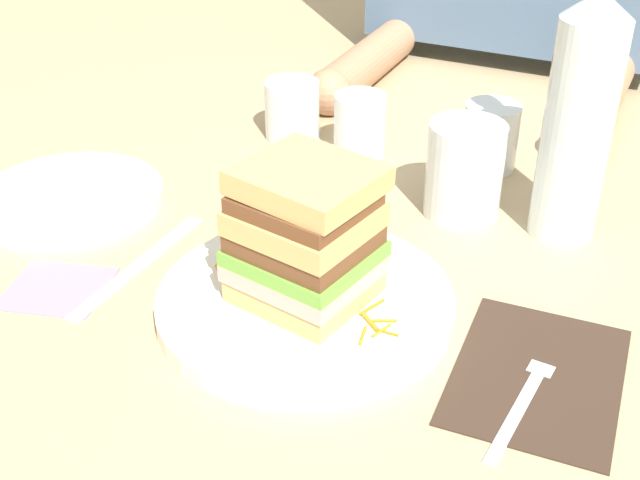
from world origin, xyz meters
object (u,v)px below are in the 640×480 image
main_plate (305,302)px  sandwich (305,236)px  napkin_dark (538,374)px  juice_glass (464,175)px  knife (136,267)px  empty_tumbler_1 (490,137)px  fork (529,388)px  napkin_pink (57,288)px  side_plate (70,198)px  water_bottle (580,116)px  empty_tumbler_0 (360,125)px  empty_tumbler_2 (292,110)px

main_plate → sandwich: size_ratio=2.08×
napkin_dark → juice_glass: bearing=120.8°
knife → empty_tumbler_1: bearing=55.7°
fork → napkin_pink: (-0.43, -0.05, -0.00)m
napkin_pink → side_plate: bearing=125.7°
water_bottle → empty_tumbler_1: water_bottle is taller
side_plate → napkin_pink: side_plate is taller
sandwich → empty_tumbler_1: bearing=79.0°
main_plate → empty_tumbler_1: empty_tumbler_1 is taller
juice_glass → empty_tumbler_0: juice_glass is taller
napkin_dark → water_bottle: water_bottle is taller
main_plate → empty_tumbler_1: bearing=79.0°
napkin_dark → knife: bearing=-178.3°
side_plate → juice_glass: bearing=23.0°
fork → juice_glass: 0.29m
main_plate → juice_glass: (0.07, 0.23, 0.04)m
main_plate → empty_tumbler_0: 0.33m
main_plate → napkin_pink: 0.23m
fork → juice_glass: bearing=118.2°
sandwich → empty_tumbler_0: 0.33m
sandwich → water_bottle: water_bottle is taller
empty_tumbler_2 → sandwich: bearing=-60.9°
fork → main_plate: bearing=174.1°
juice_glass → knife: bearing=-136.1°
water_bottle → fork: bearing=-83.4°
sandwich → knife: bearing=-176.3°
sandwich → fork: size_ratio=0.77×
napkin_dark → fork: 0.02m
main_plate → knife: 0.18m
main_plate → empty_tumbler_2: (-0.18, 0.33, 0.03)m
sandwich → juice_glass: sandwich is taller
empty_tumbler_0 → sandwich: bearing=-75.0°
juice_glass → water_bottle: 0.13m
main_plate → empty_tumbler_1: size_ratio=3.39×
empty_tumbler_0 → empty_tumbler_2: (-0.10, 0.01, -0.00)m
main_plate → knife: (-0.18, -0.01, -0.01)m
main_plate → napkin_pink: main_plate is taller
napkin_dark → juice_glass: 0.27m
napkin_pink → empty_tumbler_0: bearing=70.3°
juice_glass → empty_tumbler_0: bearing=150.8°
empty_tumbler_2 → fork: bearing=-41.9°
main_plate → napkin_pink: bearing=-162.5°
water_bottle → napkin_pink: water_bottle is taller
sandwich → water_bottle: 0.30m
sandwich → knife: size_ratio=0.64×
knife → water_bottle: water_bottle is taller
empty_tumbler_2 → main_plate: bearing=-61.0°
napkin_dark → fork: (-0.00, -0.02, 0.00)m
fork → empty_tumbler_0: size_ratio=2.21×
knife → napkin_dark: bearing=1.7°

